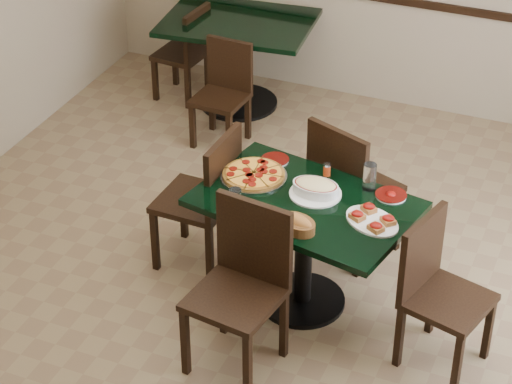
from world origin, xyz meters
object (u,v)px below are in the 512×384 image
at_px(main_table, 304,227).
at_px(bruschetta_platter, 372,219).
at_px(bread_basket, 297,224).
at_px(chair_far, 348,183).
at_px(chair_near, 243,277).
at_px(lasagna_casserole, 316,188).
at_px(back_chair_left, 188,49).
at_px(chair_left, 207,193).
at_px(back_table, 238,46).
at_px(chair_right, 436,285).
at_px(pepperoni_pizza, 254,174).
at_px(back_chair_near, 224,88).

bearing_deg(main_table, bruschetta_platter, 3.03).
bearing_deg(bread_basket, chair_far, 107.12).
relative_size(chair_near, lasagna_casserole, 3.23).
relative_size(back_chair_left, bruschetta_platter, 1.93).
height_order(chair_left, lasagna_casserole, chair_left).
height_order(back_table, chair_right, chair_right).
height_order(back_chair_left, lasagna_casserole, lasagna_casserole).
bearing_deg(bruschetta_platter, pepperoni_pizza, -162.98).
bearing_deg(back_table, bruschetta_platter, -57.36).
relative_size(main_table, bread_basket, 5.18).
bearing_deg(pepperoni_pizza, chair_near, -71.74).
distance_m(main_table, bruschetta_platter, 0.47).
height_order(chair_right, back_chair_left, chair_right).
xyz_separation_m(chair_far, chair_near, (-0.23, -1.12, 0.00)).
height_order(main_table, chair_near, chair_near).
bearing_deg(back_chair_near, bruschetta_platter, -41.99).
bearing_deg(chair_near, chair_right, 30.24).
bearing_deg(back_chair_near, lasagna_casserole, -46.95).
distance_m(back_chair_near, bruschetta_platter, 2.42).
bearing_deg(chair_far, chair_right, 158.11).
bearing_deg(back_chair_left, main_table, 45.30).
distance_m(main_table, pepperoni_pizza, 0.44).
bearing_deg(bruschetta_platter, chair_left, -160.26).
height_order(back_table, chair_far, chair_far).
xyz_separation_m(back_chair_near, pepperoni_pizza, (0.88, -1.53, 0.32)).
bearing_deg(bread_basket, back_chair_near, 143.03).
bearing_deg(pepperoni_pizza, main_table, -18.29).
xyz_separation_m(chair_right, bruschetta_platter, (-0.42, 0.10, 0.27)).
bearing_deg(chair_right, back_chair_near, 64.41).
height_order(pepperoni_pizza, bread_basket, bread_basket).
relative_size(chair_right, chair_left, 0.95).
bearing_deg(bread_basket, lasagna_casserole, 112.73).
bearing_deg(bruschetta_platter, chair_near, -108.06).
relative_size(back_table, chair_left, 1.30).
relative_size(chair_right, bread_basket, 3.45).
xyz_separation_m(chair_near, back_chair_near, (-1.11, 2.22, -0.11)).
relative_size(chair_far, back_chair_left, 1.22).
bearing_deg(main_table, back_table, 133.24).
relative_size(back_table, pepperoni_pizza, 3.11).
relative_size(chair_left, back_chair_near, 1.19).
bearing_deg(main_table, chair_near, -93.30).
height_order(back_chair_left, pepperoni_pizza, back_chair_left).
distance_m(chair_near, bruschetta_platter, 0.79).
xyz_separation_m(main_table, back_table, (-1.38, 2.21, -0.04)).
bearing_deg(bread_basket, pepperoni_pizza, 155.34).
height_order(back_table, back_chair_left, back_chair_left).
bearing_deg(main_table, pepperoni_pizza, 172.90).
relative_size(back_chair_near, back_chair_left, 0.99).
bearing_deg(main_table, back_chair_near, 138.51).
xyz_separation_m(chair_near, lasagna_casserole, (0.18, 0.65, 0.24)).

